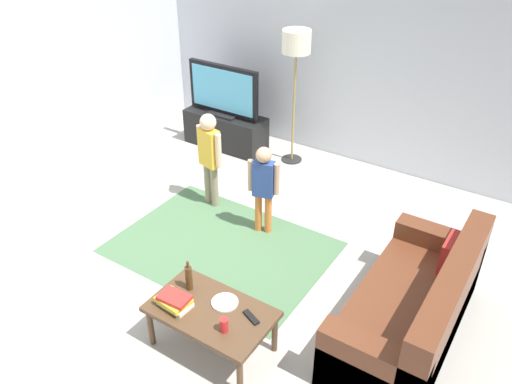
{
  "coord_description": "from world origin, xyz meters",
  "views": [
    {
      "loc": [
        2.4,
        -3.07,
        3.39
      ],
      "look_at": [
        0.0,
        0.6,
        0.65
      ],
      "focal_mm": 36.0,
      "sensor_mm": 36.0,
      "label": 1
    }
  ],
  "objects_px": {
    "couch": "(417,312)",
    "soda_can": "(224,325)",
    "floor_lamp": "(296,49)",
    "child_near_tv": "(209,152)",
    "bottle": "(189,277)",
    "plate": "(225,302)",
    "tv_stand": "(226,131)",
    "tv": "(223,91)",
    "coffee_table": "(211,314)",
    "book_stack": "(174,301)",
    "tv_remote": "(251,317)",
    "child_center": "(264,183)"
  },
  "relations": [
    {
      "from": "child_near_tv",
      "to": "child_center",
      "type": "distance_m",
      "value": 0.83
    },
    {
      "from": "tv_stand",
      "to": "tv",
      "type": "relative_size",
      "value": 1.09
    },
    {
      "from": "floor_lamp",
      "to": "child_center",
      "type": "xyz_separation_m",
      "value": [
        0.56,
        -1.61,
        -0.92
      ]
    },
    {
      "from": "plate",
      "to": "book_stack",
      "type": "bearing_deg",
      "value": -142.96
    },
    {
      "from": "tv_remote",
      "to": "soda_can",
      "type": "height_order",
      "value": "soda_can"
    },
    {
      "from": "child_center",
      "to": "bottle",
      "type": "height_order",
      "value": "child_center"
    },
    {
      "from": "child_near_tv",
      "to": "coffee_table",
      "type": "xyz_separation_m",
      "value": [
        1.35,
        -1.75,
        -0.32
      ]
    },
    {
      "from": "floor_lamp",
      "to": "child_near_tv",
      "type": "bearing_deg",
      "value": -99.96
    },
    {
      "from": "tv",
      "to": "tv_stand",
      "type": "bearing_deg",
      "value": 90.0
    },
    {
      "from": "tv_stand",
      "to": "tv_remote",
      "type": "height_order",
      "value": "tv_stand"
    },
    {
      "from": "bottle",
      "to": "tv_remote",
      "type": "distance_m",
      "value": 0.63
    },
    {
      "from": "couch",
      "to": "coffee_table",
      "type": "xyz_separation_m",
      "value": [
        -1.36,
        -1.02,
        0.08
      ]
    },
    {
      "from": "tv",
      "to": "book_stack",
      "type": "relative_size",
      "value": 3.82
    },
    {
      "from": "tv",
      "to": "plate",
      "type": "height_order",
      "value": "tv"
    },
    {
      "from": "coffee_table",
      "to": "bottle",
      "type": "height_order",
      "value": "bottle"
    },
    {
      "from": "couch",
      "to": "child_near_tv",
      "type": "relative_size",
      "value": 1.56
    },
    {
      "from": "coffee_table",
      "to": "bottle",
      "type": "distance_m",
      "value": 0.36
    },
    {
      "from": "bottle",
      "to": "plate",
      "type": "relative_size",
      "value": 1.3
    },
    {
      "from": "bottle",
      "to": "soda_can",
      "type": "height_order",
      "value": "bottle"
    },
    {
      "from": "couch",
      "to": "soda_can",
      "type": "xyz_separation_m",
      "value": [
        -1.14,
        -1.14,
        0.19
      ]
    },
    {
      "from": "tv",
      "to": "child_near_tv",
      "type": "relative_size",
      "value": 0.95
    },
    {
      "from": "child_center",
      "to": "book_stack",
      "type": "relative_size",
      "value": 3.58
    },
    {
      "from": "tv",
      "to": "child_near_tv",
      "type": "xyz_separation_m",
      "value": [
        0.75,
        -1.3,
        -0.15
      ]
    },
    {
      "from": "child_near_tv",
      "to": "soda_can",
      "type": "xyz_separation_m",
      "value": [
        1.57,
        -1.87,
        -0.21
      ]
    },
    {
      "from": "child_near_tv",
      "to": "book_stack",
      "type": "bearing_deg",
      "value": -60.15
    },
    {
      "from": "tv_remote",
      "to": "soda_can",
      "type": "bearing_deg",
      "value": -91.99
    },
    {
      "from": "couch",
      "to": "tv_remote",
      "type": "bearing_deg",
      "value": -138.52
    },
    {
      "from": "child_near_tv",
      "to": "coffee_table",
      "type": "bearing_deg",
      "value": -52.44
    },
    {
      "from": "tv_stand",
      "to": "bottle",
      "type": "distance_m",
      "value": 3.49
    },
    {
      "from": "tv_stand",
      "to": "child_center",
      "type": "xyz_separation_m",
      "value": [
        1.57,
        -1.46,
        0.38
      ]
    },
    {
      "from": "tv_stand",
      "to": "couch",
      "type": "distance_m",
      "value": 4.03
    },
    {
      "from": "tv",
      "to": "coffee_table",
      "type": "height_order",
      "value": "tv"
    },
    {
      "from": "floor_lamp",
      "to": "book_stack",
      "type": "xyz_separation_m",
      "value": [
        0.82,
        -3.35,
        -1.07
      ]
    },
    {
      "from": "floor_lamp",
      "to": "child_center",
      "type": "distance_m",
      "value": 1.94
    },
    {
      "from": "bottle",
      "to": "plate",
      "type": "xyz_separation_m",
      "value": [
        0.35,
        0.02,
        -0.11
      ]
    },
    {
      "from": "plate",
      "to": "child_center",
      "type": "bearing_deg",
      "value": 111.27
    },
    {
      "from": "tv_remote",
      "to": "tv_stand",
      "type": "bearing_deg",
      "value": 151.61
    },
    {
      "from": "couch",
      "to": "book_stack",
      "type": "relative_size",
      "value": 6.25
    },
    {
      "from": "coffee_table",
      "to": "soda_can",
      "type": "relative_size",
      "value": 8.33
    },
    {
      "from": "floor_lamp",
      "to": "plate",
      "type": "xyz_separation_m",
      "value": [
        1.14,
        -3.11,
        -1.12
      ]
    },
    {
      "from": "bottle",
      "to": "tv",
      "type": "bearing_deg",
      "value": 121.39
    },
    {
      "from": "couch",
      "to": "tv_remote",
      "type": "xyz_separation_m",
      "value": [
        -1.04,
        -0.92,
        0.14
      ]
    },
    {
      "from": "floor_lamp",
      "to": "child_center",
      "type": "relative_size",
      "value": 1.73
    },
    {
      "from": "child_near_tv",
      "to": "book_stack",
      "type": "distance_m",
      "value": 2.17
    },
    {
      "from": "floor_lamp",
      "to": "coffee_table",
      "type": "xyz_separation_m",
      "value": [
        1.09,
        -3.23,
        -1.17
      ]
    },
    {
      "from": "coffee_table",
      "to": "book_stack",
      "type": "distance_m",
      "value": 0.32
    },
    {
      "from": "coffee_table",
      "to": "book_stack",
      "type": "bearing_deg",
      "value": -155.65
    },
    {
      "from": "child_center",
      "to": "coffee_table",
      "type": "distance_m",
      "value": 1.72
    },
    {
      "from": "couch",
      "to": "child_center",
      "type": "xyz_separation_m",
      "value": [
        -1.89,
        0.6,
        0.33
      ]
    },
    {
      "from": "couch",
      "to": "floor_lamp",
      "type": "distance_m",
      "value": 3.53
    }
  ]
}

